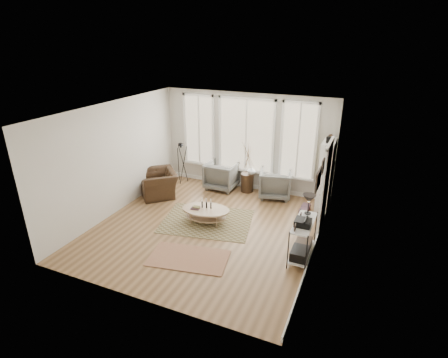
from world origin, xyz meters
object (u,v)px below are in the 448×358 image
at_px(low_shelf, 303,236).
at_px(side_table, 248,167).
at_px(coffee_table, 205,212).
at_px(accent_chair, 159,183).
at_px(armchair_right, 275,184).
at_px(armchair_left, 222,175).
at_px(bookcase, 326,175).

xyz_separation_m(low_shelf, side_table, (-2.21, 2.75, 0.26)).
distance_m(coffee_table, accent_chair, 2.22).
distance_m(armchair_right, side_table, 0.94).
bearing_deg(low_shelf, armchair_right, 116.35).
relative_size(coffee_table, accent_chair, 1.16).
bearing_deg(accent_chair, coffee_table, 20.27).
bearing_deg(armchair_left, accent_chair, 38.75).
xyz_separation_m(side_table, accent_chair, (-2.31, -1.27, -0.40)).
xyz_separation_m(bookcase, armchair_right, (-1.40, 0.19, -0.54)).
bearing_deg(bookcase, armchair_left, 177.21).
height_order(bookcase, coffee_table, bookcase).
xyz_separation_m(low_shelf, armchair_right, (-1.34, 2.71, -0.10)).
relative_size(low_shelf, armchair_left, 1.41).
bearing_deg(side_table, armchair_left, -174.57).
height_order(bookcase, low_shelf, bookcase).
bearing_deg(armchair_left, coffee_table, 103.12).
height_order(armchair_left, side_table, side_table).
bearing_deg(side_table, low_shelf, -51.14).
distance_m(armchair_left, armchair_right, 1.67).
distance_m(low_shelf, coffee_table, 2.58).
xyz_separation_m(bookcase, coffee_table, (-2.58, -2.00, -0.66)).
bearing_deg(armchair_left, side_table, -174.20).
height_order(low_shelf, armchair_left, low_shelf).
height_order(bookcase, side_table, bookcase).
relative_size(armchair_left, accent_chair, 0.82).
bearing_deg(armchair_left, low_shelf, 138.79).
distance_m(armchair_left, side_table, 0.87).
xyz_separation_m(coffee_table, armchair_left, (-0.49, 2.15, 0.12)).
relative_size(low_shelf, accent_chair, 1.16).
xyz_separation_m(coffee_table, accent_chair, (-2.00, 0.95, 0.07)).
height_order(armchair_left, armchair_right, armchair_left).
height_order(side_table, accent_chair, side_table).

